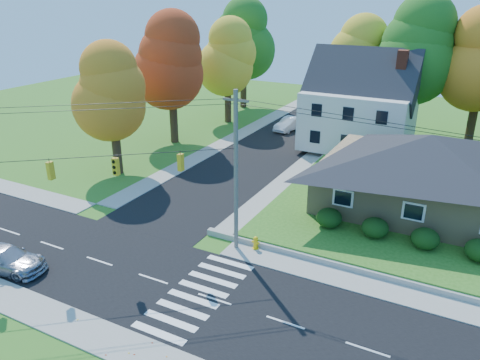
# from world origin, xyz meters

# --- Properties ---
(ground) EXTENTS (120.00, 120.00, 0.00)m
(ground) POSITION_xyz_m (0.00, 0.00, 0.00)
(ground) COLOR #3D7923
(road_main) EXTENTS (90.00, 8.00, 0.02)m
(road_main) POSITION_xyz_m (0.00, 0.00, 0.01)
(road_main) COLOR black
(road_main) RESTS_ON ground
(road_cross) EXTENTS (8.00, 44.00, 0.02)m
(road_cross) POSITION_xyz_m (-8.00, 26.00, 0.01)
(road_cross) COLOR black
(road_cross) RESTS_ON ground
(sidewalk_north) EXTENTS (90.00, 2.00, 0.08)m
(sidewalk_north) POSITION_xyz_m (0.00, 5.00, 0.04)
(sidewalk_north) COLOR #9C9A90
(sidewalk_north) RESTS_ON ground
(ranch_house) EXTENTS (14.60, 10.60, 5.40)m
(ranch_house) POSITION_xyz_m (8.00, 16.00, 3.27)
(ranch_house) COLOR tan
(ranch_house) RESTS_ON lawn
(colonial_house) EXTENTS (10.40, 8.40, 9.60)m
(colonial_house) POSITION_xyz_m (0.04, 28.00, 4.58)
(colonial_house) COLOR silver
(colonial_house) RESTS_ON lawn
(hedge_row) EXTENTS (10.70, 1.70, 1.27)m
(hedge_row) POSITION_xyz_m (7.50, 9.80, 1.14)
(hedge_row) COLOR #163A10
(hedge_row) RESTS_ON lawn
(traffic_infrastructure) EXTENTS (38.10, 10.66, 10.00)m
(traffic_infrastructure) POSITION_xyz_m (-0.15, 1.35, 5.15)
(traffic_infrastructure) COLOR #666059
(traffic_infrastructure) RESTS_ON ground
(tree_lot_0) EXTENTS (6.72, 6.72, 12.51)m
(tree_lot_0) POSITION_xyz_m (-2.00, 34.00, 8.31)
(tree_lot_0) COLOR #3F2A19
(tree_lot_0) RESTS_ON lawn
(tree_lot_1) EXTENTS (7.84, 7.84, 14.60)m
(tree_lot_1) POSITION_xyz_m (4.00, 33.00, 9.61)
(tree_lot_1) COLOR #3F2A19
(tree_lot_1) RESTS_ON lawn
(tree_west_0) EXTENTS (6.16, 6.16, 11.47)m
(tree_west_0) POSITION_xyz_m (-17.00, 12.00, 7.15)
(tree_west_0) COLOR #3F2A19
(tree_west_0) RESTS_ON ground
(tree_west_1) EXTENTS (7.28, 7.28, 13.56)m
(tree_west_1) POSITION_xyz_m (-18.00, 22.00, 8.46)
(tree_west_1) COLOR #3F2A19
(tree_west_1) RESTS_ON ground
(tree_west_2) EXTENTS (6.72, 6.72, 12.51)m
(tree_west_2) POSITION_xyz_m (-17.00, 32.00, 7.81)
(tree_west_2) COLOR #3F2A19
(tree_west_2) RESTS_ON ground
(tree_west_3) EXTENTS (7.84, 7.84, 14.60)m
(tree_west_3) POSITION_xyz_m (-19.00, 40.00, 9.11)
(tree_west_3) COLOR #3F2A19
(tree_west_3) RESTS_ON ground
(silver_sedan) EXTENTS (5.17, 2.77, 1.43)m
(silver_sedan) POSITION_xyz_m (-12.09, -3.15, 0.73)
(silver_sedan) COLOR #8E91A0
(silver_sedan) RESTS_ON road_main
(white_car) EXTENTS (2.37, 4.75, 1.50)m
(white_car) POSITION_xyz_m (-8.80, 31.89, 0.77)
(white_car) COLOR silver
(white_car) RESTS_ON road_cross
(fire_hydrant) EXTENTS (0.52, 0.41, 0.91)m
(fire_hydrant) POSITION_xyz_m (-0.35, 5.61, 0.44)
(fire_hydrant) COLOR yellow
(fire_hydrant) RESTS_ON ground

